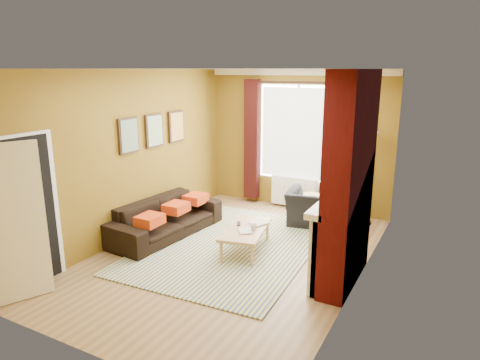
# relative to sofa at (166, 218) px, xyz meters

# --- Properties ---
(ground) EXTENTS (5.50, 5.50, 0.00)m
(ground) POSITION_rel_sofa_xyz_m (1.42, -0.20, -0.31)
(ground) COLOR olive
(ground) RESTS_ON ground
(room_walls) EXTENTS (3.82, 5.54, 2.83)m
(room_walls) POSITION_rel_sofa_xyz_m (2.05, 0.07, 1.07)
(room_walls) COLOR brown
(room_walls) RESTS_ON ground
(striped_rug) EXTENTS (2.72, 3.66, 0.02)m
(striped_rug) POSITION_rel_sofa_xyz_m (1.22, 0.10, -0.30)
(striped_rug) COLOR #374A98
(striped_rug) RESTS_ON ground
(sofa) EXTENTS (1.04, 2.22, 0.63)m
(sofa) POSITION_rel_sofa_xyz_m (0.00, 0.00, 0.00)
(sofa) COLOR black
(sofa) RESTS_ON ground
(armchair) EXTENTS (1.15, 1.05, 0.67)m
(armchair) POSITION_rel_sofa_xyz_m (2.13, 1.70, 0.02)
(armchair) COLOR black
(armchair) RESTS_ON ground
(coffee_table) EXTENTS (0.82, 1.26, 0.39)m
(coffee_table) POSITION_rel_sofa_xyz_m (1.53, 0.04, 0.03)
(coffee_table) COLOR tan
(coffee_table) RESTS_ON ground
(wicker_stool) EXTENTS (0.38, 0.38, 0.47)m
(wicker_stool) POSITION_rel_sofa_xyz_m (1.92, 2.05, -0.08)
(wicker_stool) COLOR olive
(wicker_stool) RESTS_ON ground
(floor_lamp) EXTENTS (0.26, 0.26, 1.72)m
(floor_lamp) POSITION_rel_sofa_xyz_m (2.91, 2.20, 1.05)
(floor_lamp) COLOR black
(floor_lamp) RESTS_ON ground
(book_a) EXTENTS (0.30, 0.31, 0.02)m
(book_a) POSITION_rel_sofa_xyz_m (1.51, -0.16, 0.09)
(book_a) COLOR #999999
(book_a) RESTS_ON coffee_table
(book_b) EXTENTS (0.34, 0.38, 0.02)m
(book_b) POSITION_rel_sofa_xyz_m (1.53, 0.37, 0.09)
(book_b) COLOR #999999
(book_b) RESTS_ON coffee_table
(mug) EXTENTS (0.15, 0.15, 0.10)m
(mug) POSITION_rel_sofa_xyz_m (1.68, 0.00, 0.13)
(mug) COLOR #999999
(mug) RESTS_ON coffee_table
(tv_remote) EXTENTS (0.12, 0.17, 0.02)m
(tv_remote) POSITION_rel_sofa_xyz_m (1.35, 0.13, 0.09)
(tv_remote) COLOR #232325
(tv_remote) RESTS_ON coffee_table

